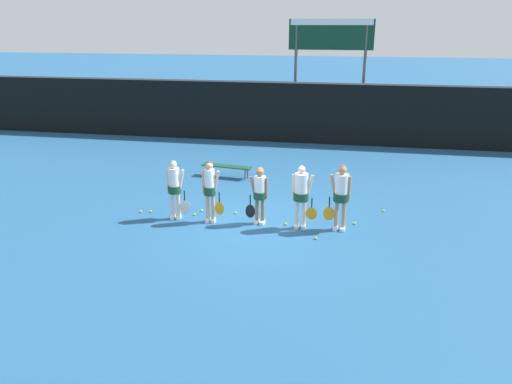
{
  "coord_description": "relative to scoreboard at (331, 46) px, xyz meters",
  "views": [
    {
      "loc": [
        2.4,
        -12.67,
        5.38
      ],
      "look_at": [
        0.01,
        -0.01,
        0.95
      ],
      "focal_mm": 35.0,
      "sensor_mm": 36.0,
      "label": 1
    }
  ],
  "objects": [
    {
      "name": "tennis_ball_7",
      "position": [
        -3.13,
        -10.36,
        -4.25
      ],
      "size": [
        0.07,
        0.07,
        0.07
      ],
      "primitive_type": "sphere",
      "color": "#CCE033",
      "rests_on": "ground_plane"
    },
    {
      "name": "player_1",
      "position": [
        -2.64,
        -11.06,
        -3.24
      ],
      "size": [
        0.61,
        0.33,
        1.76
      ],
      "rotation": [
        0.0,
        0.0,
        0.08
      ],
      "color": "tan",
      "rests_on": "ground_plane"
    },
    {
      "name": "tennis_ball_1",
      "position": [
        0.36,
        -11.73,
        -4.25
      ],
      "size": [
        0.07,
        0.07,
        0.07
      ],
      "primitive_type": "sphere",
      "color": "#CCE033",
      "rests_on": "ground_plane"
    },
    {
      "name": "tennis_ball_5",
      "position": [
        2.19,
        -9.38,
        -4.25
      ],
      "size": [
        0.06,
        0.06,
        0.06
      ],
      "primitive_type": "sphere",
      "color": "#CCE033",
      "rests_on": "ground_plane"
    },
    {
      "name": "tennis_ball_2",
      "position": [
        -3.24,
        -10.72,
        -4.25
      ],
      "size": [
        0.06,
        0.06,
        0.06
      ],
      "primitive_type": "sphere",
      "color": "#CCE033",
      "rests_on": "ground_plane"
    },
    {
      "name": "tennis_ball_8",
      "position": [
        -4.88,
        -10.79,
        -4.25
      ],
      "size": [
        0.07,
        0.07,
        0.07
      ],
      "primitive_type": "sphere",
      "color": "#CCE033",
      "rests_on": "ground_plane"
    },
    {
      "name": "tennis_ball_0",
      "position": [
        1.35,
        -10.53,
        -4.25
      ],
      "size": [
        0.07,
        0.07,
        0.07
      ],
      "primitive_type": "sphere",
      "color": "#CCE033",
      "rests_on": "ground_plane"
    },
    {
      "name": "tennis_ball_3",
      "position": [
        -0.14,
        -9.59,
        -4.25
      ],
      "size": [
        0.07,
        0.07,
        0.07
      ],
      "primitive_type": "sphere",
      "color": "#CCE033",
      "rests_on": "ground_plane"
    },
    {
      "name": "player_2",
      "position": [
        -1.27,
        -10.93,
        -3.32
      ],
      "size": [
        0.63,
        0.35,
        1.62
      ],
      "rotation": [
        0.0,
        0.0,
        -0.12
      ],
      "color": "#8C664C",
      "rests_on": "ground_plane"
    },
    {
      "name": "tennis_ball_9",
      "position": [
        -2.09,
        -10.36,
        -4.25
      ],
      "size": [
        0.07,
        0.07,
        0.07
      ],
      "primitive_type": "sphere",
      "color": "#CCE033",
      "rests_on": "ground_plane"
    },
    {
      "name": "scoreboard",
      "position": [
        0.0,
        0.0,
        0.0
      ],
      "size": [
        3.81,
        0.15,
        5.46
      ],
      "color": "#515156",
      "rests_on": "ground_plane"
    },
    {
      "name": "fence_windscreen",
      "position": [
        -1.37,
        -1.05,
        -2.87
      ],
      "size": [
        60.0,
        0.08,
        2.8
      ],
      "color": "black",
      "rests_on": "ground_plane"
    },
    {
      "name": "player_4",
      "position": [
        0.93,
        -10.98,
        -3.19
      ],
      "size": [
        0.69,
        0.41,
        1.82
      ],
      "rotation": [
        0.0,
        0.0,
        -0.16
      ],
      "color": "tan",
      "rests_on": "ground_plane"
    },
    {
      "name": "tennis_ball_6",
      "position": [
        -0.53,
        -10.93,
        -4.25
      ],
      "size": [
        0.07,
        0.07,
        0.07
      ],
      "primitive_type": "sphere",
      "color": "#CCE033",
      "rests_on": "ground_plane"
    },
    {
      "name": "player_3",
      "position": [
        -0.12,
        -11.04,
        -3.23
      ],
      "size": [
        0.7,
        0.41,
        1.77
      ],
      "rotation": [
        0.0,
        0.0,
        0.04
      ],
      "color": "beige",
      "rests_on": "ground_plane"
    },
    {
      "name": "player_0",
      "position": [
        -3.68,
        -11.02,
        -3.28
      ],
      "size": [
        0.66,
        0.37,
        1.71
      ],
      "rotation": [
        0.0,
        0.0,
        0.1
      ],
      "color": "beige",
      "rests_on": "ground_plane"
    },
    {
      "name": "bench_courtside",
      "position": [
        -3.22,
        -6.86,
        -3.91
      ],
      "size": [
        1.87,
        0.6,
        0.43
      ],
      "rotation": [
        0.0,
        0.0,
        -0.13
      ],
      "color": "#19472D",
      "rests_on": "ground_plane"
    },
    {
      "name": "tennis_ball_4",
      "position": [
        -4.59,
        -10.71,
        -4.25
      ],
      "size": [
        0.07,
        0.07,
        0.07
      ],
      "primitive_type": "sphere",
      "color": "#CCE033",
      "rests_on": "ground_plane"
    },
    {
      "name": "ground_plane",
      "position": [
        -1.37,
        -10.99,
        -4.28
      ],
      "size": [
        140.0,
        140.0,
        0.0
      ],
      "primitive_type": "plane",
      "color": "#235684"
    }
  ]
}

